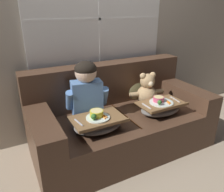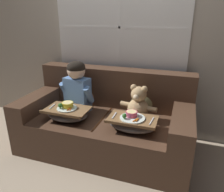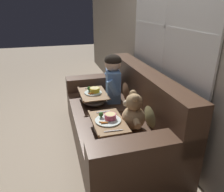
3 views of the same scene
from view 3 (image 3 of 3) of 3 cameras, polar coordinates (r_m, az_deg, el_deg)
The scene contains 9 objects.
ground_plane at distance 2.73m, azimuth 0.82°, elevation -12.17°, with size 14.00×14.00×0.00m, color tan.
wall_back_with_window at distance 2.48m, azimuth 14.62°, elevation 16.10°, with size 8.00×0.08×2.60m.
couch at distance 2.58m, azimuth 2.36°, elevation -6.16°, with size 1.90×0.95×0.89m.
throw_pillow_behind_child at distance 2.85m, azimuth 4.42°, elevation 2.54°, with size 0.34×0.17×0.36m.
throw_pillow_behind_teddy at distance 2.23m, azimuth 10.81°, elevation -3.81°, with size 0.34×0.17×0.36m.
child_figure at distance 2.73m, azimuth 0.23°, elevation 5.31°, with size 0.44×0.23×0.59m.
teddy_bear at distance 2.15m, azimuth 5.51°, elevation -4.56°, with size 0.42×0.30×0.39m.
lap_tray_child at distance 2.76m, azimuth -4.93°, elevation -0.23°, with size 0.48×0.33×0.19m.
lap_tray_teddy at distance 2.13m, azimuth -1.05°, elevation -7.72°, with size 0.49×0.30×0.19m.
Camera 3 is at (2.13, -0.64, 1.57)m, focal length 35.00 mm.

